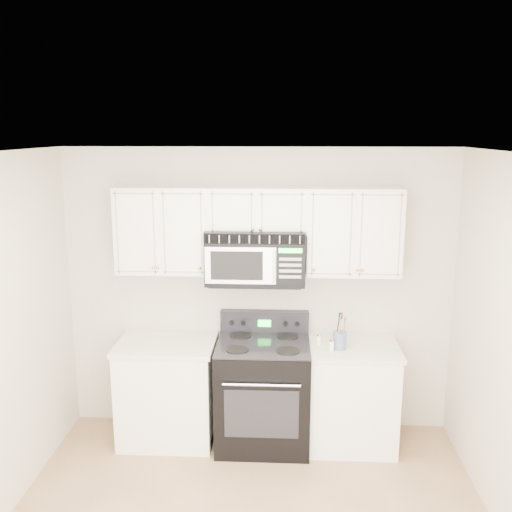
{
  "coord_description": "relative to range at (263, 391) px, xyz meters",
  "views": [
    {
      "loc": [
        0.23,
        -3.24,
        2.74
      ],
      "look_at": [
        0.0,
        1.3,
        1.73
      ],
      "focal_mm": 40.0,
      "sensor_mm": 36.0,
      "label": 1
    }
  ],
  "objects": [
    {
      "name": "microwave",
      "position": [
        -0.07,
        0.12,
        1.2
      ],
      "size": [
        0.84,
        0.47,
        0.47
      ],
      "color": "black",
      "rests_on": "ground"
    },
    {
      "name": "room",
      "position": [
        -0.06,
        -1.41,
        0.82
      ],
      "size": [
        3.51,
        3.51,
        2.61
      ],
      "color": "#A17A5C",
      "rests_on": "ground"
    },
    {
      "name": "base_cabinet_left",
      "position": [
        -0.86,
        0.03,
        -0.06
      ],
      "size": [
        0.86,
        0.65,
        0.92
      ],
      "color": "white",
      "rests_on": "ground"
    },
    {
      "name": "upper_cabinets",
      "position": [
        -0.06,
        0.17,
        1.45
      ],
      "size": [
        2.44,
        0.37,
        0.75
      ],
      "color": "white",
      "rests_on": "ground"
    },
    {
      "name": "base_cabinet_right",
      "position": [
        0.74,
        0.03,
        -0.06
      ],
      "size": [
        0.86,
        0.65,
        0.92
      ],
      "color": "white",
      "rests_on": "ground"
    },
    {
      "name": "shaker_salt",
      "position": [
        0.48,
        0.03,
        0.49
      ],
      "size": [
        0.04,
        0.04,
        0.1
      ],
      "color": "white",
      "rests_on": "base_cabinet_right"
    },
    {
      "name": "utensil_crock",
      "position": [
        0.65,
        -0.05,
        0.52
      ],
      "size": [
        0.12,
        0.12,
        0.32
      ],
      "color": "#4A5D7C",
      "rests_on": "base_cabinet_right"
    },
    {
      "name": "shaker_pepper",
      "position": [
        0.58,
        -0.11,
        0.49
      ],
      "size": [
        0.04,
        0.04,
        0.1
      ],
      "color": "white",
      "rests_on": "base_cabinet_right"
    },
    {
      "name": "range",
      "position": [
        0.0,
        0.0,
        0.0
      ],
      "size": [
        0.81,
        0.73,
        1.13
      ],
      "color": "black",
      "rests_on": "ground"
    }
  ]
}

